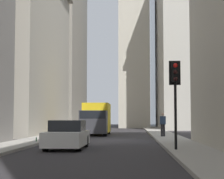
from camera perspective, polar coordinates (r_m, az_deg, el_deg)
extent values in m
plane|color=#302D30|center=(26.96, -0.98, -7.36)|extent=(135.00, 135.00, 0.00)
cube|color=#A8A399|center=(27.63, -10.41, -7.07)|extent=(90.00, 2.20, 0.14)
cube|color=#A8A399|center=(27.02, 8.66, -7.16)|extent=(90.00, 2.20, 0.14)
cube|color=#B7B2A5|center=(57.76, 11.70, 6.59)|extent=(17.20, 10.00, 24.31)
cube|color=#A8A091|center=(39.91, -15.42, 7.76)|extent=(17.76, 10.00, 19.26)
cube|color=gray|center=(58.78, -9.40, 7.35)|extent=(16.19, 10.00, 26.28)
cube|color=beige|center=(61.58, 3.19, 3.90)|extent=(4.69, 4.69, 20.18)
cube|color=yellow|center=(36.35, -2.17, -4.08)|extent=(4.60, 2.25, 2.60)
cube|color=#38383D|center=(33.17, -2.67, -4.68)|extent=(1.90, 2.25, 1.90)
cube|color=black|center=(33.16, -2.66, -3.65)|extent=(1.92, 2.09, 0.64)
cylinder|color=black|center=(33.10, -0.97, -5.99)|extent=(0.88, 0.28, 0.88)
cylinder|color=black|center=(33.29, -4.37, -5.97)|extent=(0.88, 0.28, 0.88)
cylinder|color=black|center=(37.69, -0.48, -5.76)|extent=(0.88, 0.28, 0.88)
cylinder|color=black|center=(37.86, -3.48, -5.75)|extent=(0.88, 0.28, 0.88)
cube|color=silver|center=(19.91, -6.48, -6.98)|extent=(4.30, 1.78, 0.70)
cube|color=black|center=(20.09, -6.37, -5.18)|extent=(2.10, 1.58, 0.54)
cylinder|color=black|center=(18.48, -4.77, -7.85)|extent=(0.64, 0.22, 0.64)
cylinder|color=black|center=(18.75, -9.54, -7.76)|extent=(0.64, 0.22, 0.64)
cylinder|color=black|center=(21.15, -3.78, -7.38)|extent=(0.64, 0.22, 0.64)
cylinder|color=black|center=(21.39, -7.96, -7.31)|extent=(0.64, 0.22, 0.64)
cylinder|color=black|center=(17.93, 9.12, -3.74)|extent=(0.12, 0.12, 2.98)
cube|color=black|center=(18.04, 9.05, 2.43)|extent=(0.28, 0.32, 0.90)
cube|color=black|center=(18.19, 9.00, 2.37)|extent=(0.03, 0.52, 1.10)
sphere|color=red|center=(17.92, 9.09, 3.44)|extent=(0.20, 0.20, 0.20)
sphere|color=black|center=(17.88, 9.10, 2.49)|extent=(0.20, 0.20, 0.20)
sphere|color=black|center=(17.85, 9.11, 1.53)|extent=(0.20, 0.20, 0.20)
cylinder|color=black|center=(30.50, 7.48, -5.83)|extent=(0.16, 0.16, 0.91)
cylinder|color=black|center=(30.48, 7.16, -5.83)|extent=(0.16, 0.16, 0.91)
cube|color=navy|center=(30.48, 7.30, -4.40)|extent=(0.26, 0.44, 0.61)
sphere|color=tan|center=(30.48, 7.30, -3.54)|extent=(0.22, 0.22, 0.22)
cylinder|color=#236033|center=(24.21, -10.81, -7.09)|extent=(0.07, 0.07, 0.20)
cylinder|color=#236033|center=(24.20, -10.81, -6.77)|extent=(0.03, 0.03, 0.07)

